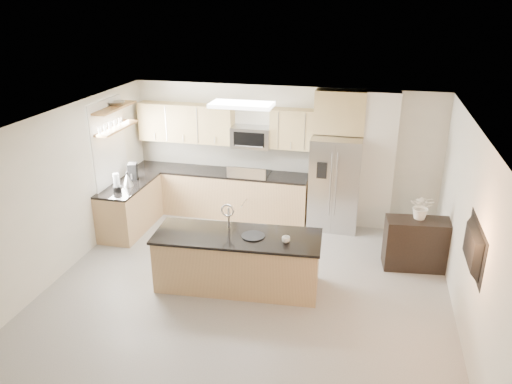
% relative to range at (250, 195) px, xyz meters
% --- Properties ---
extents(floor, '(6.50, 6.50, 0.00)m').
position_rel_range_xyz_m(floor, '(0.60, -2.92, -0.47)').
color(floor, '#9D9995').
rests_on(floor, ground).
extents(ceiling, '(6.00, 6.50, 0.02)m').
position_rel_range_xyz_m(ceiling, '(0.60, -2.92, 2.13)').
color(ceiling, white).
rests_on(ceiling, wall_back).
extents(wall_back, '(6.00, 0.02, 2.60)m').
position_rel_range_xyz_m(wall_back, '(0.60, 0.33, 0.83)').
color(wall_back, beige).
rests_on(wall_back, floor).
extents(wall_left, '(0.02, 6.50, 2.60)m').
position_rel_range_xyz_m(wall_left, '(-2.40, -2.92, 0.83)').
color(wall_left, beige).
rests_on(wall_left, floor).
extents(wall_right, '(0.02, 6.50, 2.60)m').
position_rel_range_xyz_m(wall_right, '(3.60, -2.92, 0.83)').
color(wall_right, beige).
rests_on(wall_right, floor).
extents(back_counter, '(3.55, 0.66, 1.44)m').
position_rel_range_xyz_m(back_counter, '(-0.63, 0.01, -0.00)').
color(back_counter, tan).
rests_on(back_counter, floor).
extents(left_counter, '(0.66, 1.50, 0.92)m').
position_rel_range_xyz_m(left_counter, '(-2.07, -1.07, -0.01)').
color(left_counter, tan).
rests_on(left_counter, floor).
extents(range, '(0.76, 0.64, 1.14)m').
position_rel_range_xyz_m(range, '(0.00, 0.00, 0.00)').
color(range, black).
rests_on(range, floor).
extents(upper_cabinets, '(3.50, 0.33, 0.75)m').
position_rel_range_xyz_m(upper_cabinets, '(-0.70, 0.16, 1.35)').
color(upper_cabinets, tan).
rests_on(upper_cabinets, wall_back).
extents(microwave, '(0.76, 0.40, 0.40)m').
position_rel_range_xyz_m(microwave, '(0.00, 0.12, 1.16)').
color(microwave, '#AEAEB0').
rests_on(microwave, upper_cabinets).
extents(refrigerator, '(0.92, 0.78, 1.78)m').
position_rel_range_xyz_m(refrigerator, '(1.66, -0.05, 0.42)').
color(refrigerator, '#AEAEB0').
rests_on(refrigerator, floor).
extents(partition_column, '(0.60, 0.30, 2.60)m').
position_rel_range_xyz_m(partition_column, '(2.42, 0.18, 0.83)').
color(partition_column, silver).
rests_on(partition_column, floor).
extents(window, '(0.04, 1.15, 1.65)m').
position_rel_range_xyz_m(window, '(-2.38, -1.07, 1.18)').
color(window, white).
rests_on(window, wall_left).
extents(shelf_lower, '(0.30, 1.20, 0.04)m').
position_rel_range_xyz_m(shelf_lower, '(-2.25, -0.97, 1.48)').
color(shelf_lower, '#94613B').
rests_on(shelf_lower, wall_left).
extents(shelf_upper, '(0.30, 1.20, 0.04)m').
position_rel_range_xyz_m(shelf_upper, '(-2.25, -0.97, 1.85)').
color(shelf_upper, '#94613B').
rests_on(shelf_upper, wall_left).
extents(ceiling_fixture, '(1.00, 0.50, 0.06)m').
position_rel_range_xyz_m(ceiling_fixture, '(0.20, -1.32, 2.09)').
color(ceiling_fixture, white).
rests_on(ceiling_fixture, ceiling).
extents(island, '(2.55, 1.07, 1.29)m').
position_rel_range_xyz_m(island, '(0.43, -2.53, -0.04)').
color(island, tan).
rests_on(island, floor).
extents(credenza, '(1.11, 0.57, 0.85)m').
position_rel_range_xyz_m(credenza, '(3.14, -1.32, -0.05)').
color(credenza, black).
rests_on(credenza, floor).
extents(cup, '(0.12, 0.12, 0.09)m').
position_rel_range_xyz_m(cup, '(1.18, -2.60, 0.44)').
color(cup, white).
rests_on(cup, island).
extents(platter, '(0.46, 0.46, 0.02)m').
position_rel_range_xyz_m(platter, '(0.68, -2.52, 0.40)').
color(platter, black).
rests_on(platter, island).
extents(blender, '(0.15, 0.15, 0.34)m').
position_rel_range_xyz_m(blender, '(-2.07, -1.46, 0.60)').
color(blender, black).
rests_on(blender, left_counter).
extents(kettle, '(0.21, 0.21, 0.27)m').
position_rel_range_xyz_m(kettle, '(-2.02, -1.16, 0.57)').
color(kettle, '#AEAEB0').
rests_on(kettle, left_counter).
extents(coffee_maker, '(0.21, 0.24, 0.31)m').
position_rel_range_xyz_m(coffee_maker, '(-2.09, -0.80, 0.59)').
color(coffee_maker, black).
rests_on(coffee_maker, left_counter).
extents(bowl, '(0.50, 0.50, 0.09)m').
position_rel_range_xyz_m(bowl, '(-2.25, -0.85, 1.91)').
color(bowl, '#AEAEB0').
rests_on(bowl, shelf_upper).
extents(flower_vase, '(0.60, 0.53, 0.62)m').
position_rel_range_xyz_m(flower_vase, '(3.13, -1.26, 0.69)').
color(flower_vase, white).
rests_on(flower_vase, credenza).
extents(television, '(0.14, 1.08, 0.62)m').
position_rel_range_xyz_m(television, '(3.51, -3.12, 0.88)').
color(television, black).
rests_on(television, wall_right).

